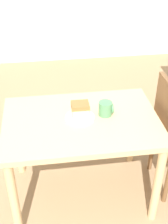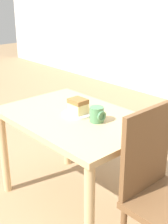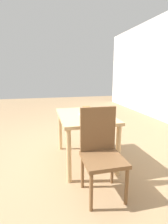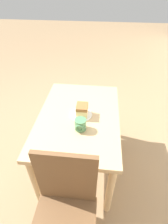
% 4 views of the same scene
% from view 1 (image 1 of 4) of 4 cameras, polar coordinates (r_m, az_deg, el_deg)
% --- Properties ---
extents(dining_table_near, '(1.06, 0.72, 0.71)m').
position_cam_1_polar(dining_table_near, '(2.18, -0.50, -3.67)').
color(dining_table_near, tan).
rests_on(dining_table_near, ground_plane).
extents(plate, '(0.20, 0.20, 0.01)m').
position_cam_1_polar(plate, '(2.13, -0.76, -1.03)').
color(plate, white).
rests_on(plate, dining_table_near).
extents(cake_slice, '(0.12, 0.10, 0.10)m').
position_cam_1_polar(cake_slice, '(2.11, -0.70, 0.43)').
color(cake_slice, '#E5CC89').
rests_on(cake_slice, plate).
extents(coffee_mug, '(0.10, 0.09, 0.10)m').
position_cam_1_polar(coffee_mug, '(2.14, 4.03, 0.63)').
color(coffee_mug, '#4C8456').
rests_on(coffee_mug, dining_table_near).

